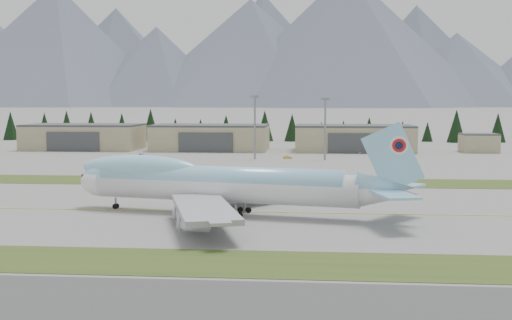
# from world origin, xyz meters

# --- Properties ---
(ground) EXTENTS (7000.00, 7000.00, 0.00)m
(ground) POSITION_xyz_m (0.00, 0.00, 0.00)
(ground) COLOR slate
(ground) RESTS_ON ground
(grass_strip_near) EXTENTS (400.00, 14.00, 0.08)m
(grass_strip_near) POSITION_xyz_m (0.00, -38.00, 0.00)
(grass_strip_near) COLOR #344A1A
(grass_strip_near) RESTS_ON ground
(grass_strip_far) EXTENTS (400.00, 18.00, 0.08)m
(grass_strip_far) POSITION_xyz_m (0.00, 45.00, 0.00)
(grass_strip_far) COLOR #344A1A
(grass_strip_far) RESTS_ON ground
(taxiway_line_main) EXTENTS (400.00, 0.40, 0.02)m
(taxiway_line_main) POSITION_xyz_m (0.00, 0.00, 0.00)
(taxiway_line_main) COLOR gold
(taxiway_line_main) RESTS_ON ground
(boeing_747_freighter) EXTENTS (65.81, 55.43, 17.26)m
(boeing_747_freighter) POSITION_xyz_m (10.91, -2.64, 5.69)
(boeing_747_freighter) COLOR white
(boeing_747_freighter) RESTS_ON ground
(hangar_left) EXTENTS (48.00, 26.60, 10.80)m
(hangar_left) POSITION_xyz_m (-70.00, 149.90, 5.39)
(hangar_left) COLOR gray
(hangar_left) RESTS_ON ground
(hangar_center) EXTENTS (48.00, 26.60, 10.80)m
(hangar_center) POSITION_xyz_m (-15.00, 149.90, 5.39)
(hangar_center) COLOR gray
(hangar_center) RESTS_ON ground
(hangar_right) EXTENTS (48.00, 26.60, 10.80)m
(hangar_right) POSITION_xyz_m (45.00, 149.90, 5.39)
(hangar_right) COLOR gray
(hangar_right) RESTS_ON ground
(control_shed) EXTENTS (14.00, 12.00, 7.60)m
(control_shed) POSITION_xyz_m (95.00, 148.00, 3.80)
(control_shed) COLOR gray
(control_shed) RESTS_ON ground
(floodlight_masts) EXTENTS (133.97, 8.98, 23.72)m
(floodlight_masts) POSITION_xyz_m (-38.34, 110.22, 15.80)
(floodlight_masts) COLOR gray
(floodlight_masts) RESTS_ON ground
(service_vehicle_a) EXTENTS (1.82, 3.86, 1.28)m
(service_vehicle_a) POSITION_xyz_m (-37.60, 122.64, 0.00)
(service_vehicle_a) COLOR silver
(service_vehicle_a) RESTS_ON ground
(service_vehicle_b) EXTENTS (3.41, 1.37, 1.10)m
(service_vehicle_b) POSITION_xyz_m (18.88, 111.90, 0.00)
(service_vehicle_b) COLOR gold
(service_vehicle_b) RESTS_ON ground
(service_vehicle_c) EXTENTS (1.55, 3.58, 1.02)m
(service_vehicle_c) POSITION_xyz_m (46.64, 137.72, 0.00)
(service_vehicle_c) COLOR silver
(service_vehicle_c) RESTS_ON ground
(conifer_belt) EXTENTS (275.86, 15.06, 16.76)m
(conifer_belt) POSITION_xyz_m (-5.95, 212.13, 7.37)
(conifer_belt) COLOR black
(conifer_belt) RESTS_ON ground
(mountain_ridge_front) EXTENTS (4350.27, 1209.84, 494.18)m
(mountain_ridge_front) POSITION_xyz_m (-13.43, 2235.63, 222.01)
(mountain_ridge_front) COLOR #484E60
(mountain_ridge_front) RESTS_ON ground
(mountain_ridge_rear) EXTENTS (4494.74, 1031.01, 515.50)m
(mountain_ridge_rear) POSITION_xyz_m (117.47, 2900.00, 251.66)
(mountain_ridge_rear) COLOR #484E60
(mountain_ridge_rear) RESTS_ON ground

